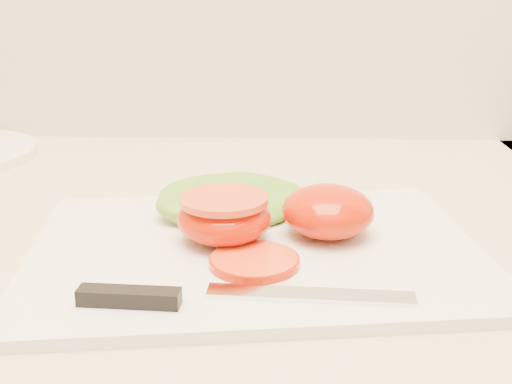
{
  "coord_description": "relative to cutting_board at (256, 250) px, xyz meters",
  "views": [
    {
      "loc": [
        -0.16,
        1.07,
        1.16
      ],
      "look_at": [
        -0.17,
        1.59,
        0.99
      ],
      "focal_mm": 45.0,
      "sensor_mm": 36.0,
      "label": 1
    }
  ],
  "objects": [
    {
      "name": "tomato_slice_0",
      "position": [
        0.0,
        -0.04,
        0.01
      ],
      "size": [
        0.07,
        0.07,
        0.01
      ],
      "primitive_type": "cylinder",
      "color": "orange",
      "rests_on": "cutting_board"
    },
    {
      "name": "tomato_half_cut",
      "position": [
        -0.03,
        0.01,
        0.03
      ],
      "size": [
        0.08,
        0.08,
        0.04
      ],
      "color": "red",
      "rests_on": "cutting_board"
    },
    {
      "name": "tomato_half_dome",
      "position": [
        0.06,
        0.03,
        0.03
      ],
      "size": [
        0.08,
        0.08,
        0.05
      ],
      "primitive_type": "ellipsoid",
      "color": "red",
      "rests_on": "cutting_board"
    },
    {
      "name": "knife",
      "position": [
        -0.04,
        -0.1,
        0.01
      ],
      "size": [
        0.24,
        0.04,
        0.01
      ],
      "rotation": [
        0.0,
        0.0,
        -0.06
      ],
      "color": "silver",
      "rests_on": "cutting_board"
    },
    {
      "name": "cutting_board",
      "position": [
        0.0,
        0.0,
        0.0
      ],
      "size": [
        0.41,
        0.32,
        0.01
      ],
      "primitive_type": "cube",
      "rotation": [
        0.0,
        0.0,
        0.13
      ],
      "color": "white",
      "rests_on": "counter"
    },
    {
      "name": "lettuce_leaf_0",
      "position": [
        -0.03,
        0.08,
        0.02
      ],
      "size": [
        0.17,
        0.14,
        0.03
      ],
      "primitive_type": "ellipsoid",
      "rotation": [
        0.0,
        0.0,
        0.34
      ],
      "color": "#60AD2D",
      "rests_on": "cutting_board"
    }
  ]
}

